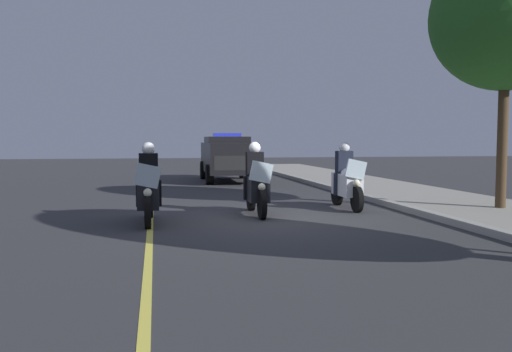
{
  "coord_description": "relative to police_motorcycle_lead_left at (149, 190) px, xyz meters",
  "views": [
    {
      "loc": [
        11.48,
        -2.37,
        1.77
      ],
      "look_at": [
        -0.94,
        0.0,
        0.9
      ],
      "focal_mm": 37.1,
      "sensor_mm": 36.0,
      "label": 1
    }
  ],
  "objects": [
    {
      "name": "police_motorcycle_lead_left",
      "position": [
        0.0,
        0.0,
        0.0
      ],
      "size": [
        2.14,
        0.56,
        1.72
      ],
      "color": "black",
      "rests_on": "ground"
    },
    {
      "name": "tree_mid_block",
      "position": [
        -0.18,
        8.5,
        4.02
      ],
      "size": [
        3.61,
        3.61,
        6.4
      ],
      "color": "#42301E",
      "rests_on": "sidewalk_strip"
    },
    {
      "name": "police_motorcycle_lead_right",
      "position": [
        -0.8,
        2.48,
        0.0
      ],
      "size": [
        2.14,
        0.56,
        1.72
      ],
      "color": "black",
      "rests_on": "ground"
    },
    {
      "name": "sidewalk_strip",
      "position": [
        -0.07,
        8.14,
        -0.65
      ],
      "size": [
        48.0,
        3.6,
        0.1
      ],
      "primitive_type": "cube",
      "color": "gray",
      "rests_on": "ground"
    },
    {
      "name": "police_suv",
      "position": [
        -10.95,
        3.17,
        0.37
      ],
      "size": [
        4.93,
        2.13,
        2.05
      ],
      "color": "black",
      "rests_on": "ground"
    },
    {
      "name": "ground_plane",
      "position": [
        -0.07,
        2.52,
        -0.7
      ],
      "size": [
        80.0,
        80.0,
        0.0
      ],
      "primitive_type": "plane",
      "color": "#333335"
    },
    {
      "name": "police_motorcycle_trailing",
      "position": [
        -1.44,
        4.97,
        0.0
      ],
      "size": [
        2.14,
        0.56,
        1.72
      ],
      "color": "black",
      "rests_on": "ground"
    },
    {
      "name": "curb_strip",
      "position": [
        -0.07,
        6.24,
        -0.62
      ],
      "size": [
        48.0,
        0.24,
        0.15
      ],
      "primitive_type": "cube",
      "color": "#9E9B93",
      "rests_on": "ground"
    },
    {
      "name": "lane_stripe_center",
      "position": [
        -0.07,
        0.03,
        -0.7
      ],
      "size": [
        48.0,
        0.12,
        0.01
      ],
      "primitive_type": "cube",
      "color": "#E0D14C",
      "rests_on": "ground"
    }
  ]
}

